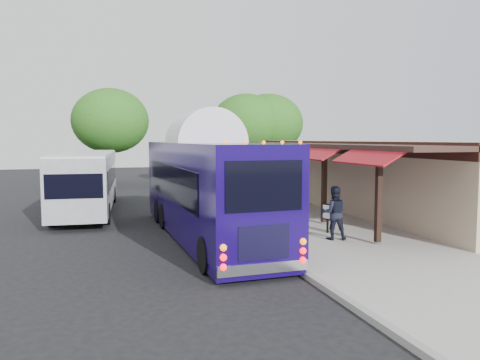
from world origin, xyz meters
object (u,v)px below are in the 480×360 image
object	(u,v)px
coach_bus	(205,183)
ped_c	(262,194)
ped_a	(261,209)
ped_d	(250,185)
sign_board	(328,213)
city_bus	(87,179)
ped_b	(334,213)

from	to	relation	value
coach_bus	ped_c	size ratio (longest dim) A/B	7.48
coach_bus	ped_a	world-z (taller)	coach_bus
ped_c	ped_d	size ratio (longest dim) A/B	0.98
coach_bus	sign_board	world-z (taller)	coach_bus
city_bus	ped_d	bearing A→B (deg)	13.82
coach_bus	city_bus	distance (m)	9.09
city_bus	ped_d	distance (m)	9.42
ped_b	sign_board	world-z (taller)	ped_b
ped_c	sign_board	xyz separation A→B (m)	(0.44, -6.28, -0.05)
city_bus	ped_b	world-z (taller)	city_bus
ped_a	ped_b	size ratio (longest dim) A/B	0.99
ped_a	ped_c	size ratio (longest dim) A/B	1.17
city_bus	ped_a	bearing A→B (deg)	-49.01
ped_d	ped_b	bearing A→B (deg)	76.15
ped_c	ped_d	bearing A→B (deg)	-100.19
coach_bus	sign_board	bearing A→B (deg)	-16.23
coach_bus	ped_b	bearing A→B (deg)	-30.20
ped_b	ped_c	bearing A→B (deg)	-71.26
city_bus	sign_board	world-z (taller)	city_bus
city_bus	ped_a	xyz separation A→B (m)	(6.44, -8.41, -0.58)
coach_bus	ped_d	distance (m)	10.83
ped_c	ped_d	distance (m)	4.56
city_bus	ped_d	size ratio (longest dim) A/B	6.93
ped_d	sign_board	size ratio (longest dim) A/B	1.48
ped_b	ped_d	size ratio (longest dim) A/B	1.16
coach_bus	ped_a	bearing A→B (deg)	-14.56
ped_a	ped_d	bearing A→B (deg)	73.88
city_bus	ped_a	world-z (taller)	city_bus
ped_c	ped_d	xyz separation A→B (m)	(0.81, 4.48, 0.02)
ped_b	ped_c	world-z (taller)	ped_b
ped_a	sign_board	distance (m)	2.53
ped_a	ped_d	world-z (taller)	ped_a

